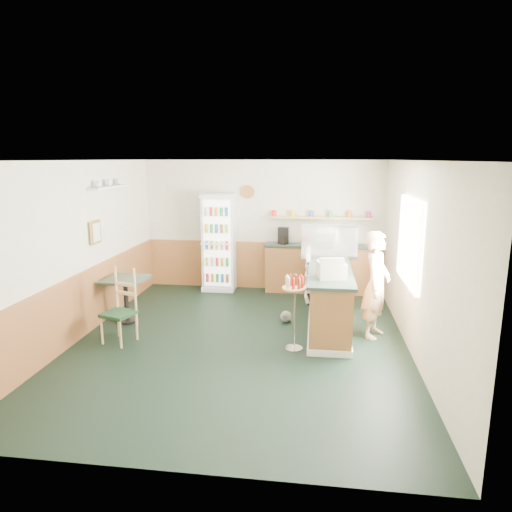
% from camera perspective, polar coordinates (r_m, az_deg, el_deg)
% --- Properties ---
extents(ground, '(6.00, 6.00, 0.00)m').
position_cam_1_polar(ground, '(7.07, -2.08, -10.59)').
color(ground, black).
rests_on(ground, ground).
extents(room_envelope, '(5.04, 6.02, 2.72)m').
position_cam_1_polar(room_envelope, '(7.38, -2.96, 2.71)').
color(room_envelope, beige).
rests_on(room_envelope, ground).
extents(service_counter, '(0.68, 3.01, 1.01)m').
position_cam_1_polar(service_counter, '(7.84, 9.04, -4.85)').
color(service_counter, '#A97036').
rests_on(service_counter, ground).
extents(back_counter, '(2.24, 0.42, 1.69)m').
position_cam_1_polar(back_counter, '(9.49, 7.84, -1.31)').
color(back_counter, '#A97036').
rests_on(back_counter, ground).
extents(drinks_fridge, '(0.67, 0.55, 2.03)m').
position_cam_1_polar(drinks_fridge, '(9.54, -4.64, 1.71)').
color(drinks_fridge, silver).
rests_on(drinks_fridge, ground).
extents(display_case, '(0.98, 0.51, 0.56)m').
position_cam_1_polar(display_case, '(8.19, 9.14, 1.82)').
color(display_case, silver).
rests_on(display_case, service_counter).
extents(cash_register, '(0.45, 0.47, 0.23)m').
position_cam_1_polar(cash_register, '(6.80, 9.39, -1.71)').
color(cash_register, beige).
rests_on(cash_register, service_counter).
extents(shopkeeper, '(0.57, 0.66, 1.66)m').
position_cam_1_polar(shopkeeper, '(7.24, 14.79, -3.50)').
color(shopkeeper, tan).
rests_on(shopkeeper, ground).
extents(condiment_stand, '(0.35, 0.35, 1.09)m').
position_cam_1_polar(condiment_stand, '(6.57, 4.79, -5.63)').
color(condiment_stand, silver).
rests_on(condiment_stand, ground).
extents(newspaper_rack, '(0.09, 0.44, 0.89)m').
position_cam_1_polar(newspaper_rack, '(8.08, 6.50, -2.72)').
color(newspaper_rack, black).
rests_on(newspaper_rack, ground).
extents(cafe_table, '(0.72, 0.72, 0.76)m').
position_cam_1_polar(cafe_table, '(8.03, -15.98, -4.23)').
color(cafe_table, black).
rests_on(cafe_table, ground).
extents(cafe_chair, '(0.52, 0.53, 1.12)m').
position_cam_1_polar(cafe_chair, '(7.22, -16.59, -5.67)').
color(cafe_chair, black).
rests_on(cafe_chair, ground).
extents(dog_doorstop, '(0.19, 0.25, 0.23)m').
position_cam_1_polar(dog_doorstop, '(7.80, 3.75, -7.53)').
color(dog_doorstop, gray).
rests_on(dog_doorstop, ground).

